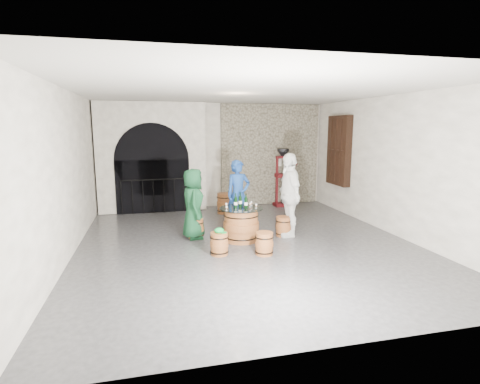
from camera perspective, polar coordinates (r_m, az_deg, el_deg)
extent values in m
plane|color=#303033|center=(8.16, 0.98, -7.78)|extent=(8.00, 8.00, 0.00)
plane|color=white|center=(11.72, -3.91, 5.56)|extent=(8.00, 0.00, 8.00)
plane|color=white|center=(4.12, 15.09, -2.67)|extent=(8.00, 0.00, 8.00)
plane|color=white|center=(7.73, -25.00, 2.47)|extent=(0.00, 8.00, 8.00)
plane|color=white|center=(9.33, 22.36, 3.76)|extent=(0.00, 8.00, 8.00)
plane|color=beige|center=(7.81, 1.05, 15.21)|extent=(8.00, 8.00, 0.00)
cube|color=gray|center=(12.09, 4.62, 5.68)|extent=(3.20, 0.12, 3.18)
cube|color=white|center=(11.31, -13.27, 5.17)|extent=(3.10, 0.50, 3.18)
cube|color=black|center=(11.14, -13.09, 0.83)|extent=(2.10, 0.03, 1.55)
cylinder|color=black|center=(11.05, -13.25, 4.81)|extent=(2.10, 0.03, 2.10)
cylinder|color=black|center=(11.05, -13.13, 1.83)|extent=(1.79, 0.04, 0.04)
cylinder|color=black|center=(11.15, -17.62, -0.85)|extent=(0.02, 0.02, 0.98)
cylinder|color=black|center=(11.14, -16.09, -0.79)|extent=(0.02, 0.02, 0.98)
cylinder|color=black|center=(11.13, -14.56, -0.73)|extent=(0.02, 0.02, 0.98)
cylinder|color=black|center=(11.12, -13.03, -0.67)|extent=(0.02, 0.02, 0.98)
cylinder|color=black|center=(11.13, -11.50, -0.61)|extent=(0.02, 0.02, 0.98)
cylinder|color=black|center=(11.14, -9.97, -0.55)|extent=(0.02, 0.02, 0.98)
cylinder|color=black|center=(11.16, -8.45, -0.48)|extent=(0.02, 0.02, 0.98)
cube|color=black|center=(11.29, 14.84, 6.11)|extent=(0.20, 1.10, 2.00)
cube|color=black|center=(11.27, 14.61, 6.12)|extent=(0.06, 0.88, 1.76)
cube|color=black|center=(11.28, 14.75, 6.12)|extent=(0.22, 0.92, 0.06)
cube|color=black|center=(11.03, 15.46, 6.01)|extent=(0.22, 0.06, 1.80)
cube|color=black|center=(11.28, 14.75, 6.12)|extent=(0.22, 0.06, 1.80)
cube|color=black|center=(11.54, 14.07, 6.22)|extent=(0.22, 0.06, 1.80)
cylinder|color=brown|center=(8.25, 0.17, -5.08)|extent=(0.73, 0.73, 0.69)
cylinder|color=brown|center=(8.25, 0.17, -5.08)|extent=(0.78, 0.78, 0.15)
torus|color=black|center=(8.31, 0.17, -6.65)|extent=(0.78, 0.78, 0.02)
torus|color=black|center=(8.19, 0.17, -3.48)|extent=(0.78, 0.78, 0.02)
cylinder|color=brown|center=(8.16, 0.17, -2.66)|extent=(0.75, 0.75, 0.02)
cylinder|color=black|center=(8.16, 0.17, -2.49)|extent=(0.95, 0.95, 0.01)
cylinder|color=brown|center=(8.52, -6.74, -5.57)|extent=(0.34, 0.34, 0.43)
cylinder|color=brown|center=(8.52, -6.74, -5.57)|extent=(0.36, 0.36, 0.09)
torus|color=black|center=(8.56, -6.72, -6.52)|extent=(0.37, 0.37, 0.02)
torus|color=black|center=(8.48, -6.76, -4.62)|extent=(0.37, 0.37, 0.02)
cylinder|color=brown|center=(8.46, -6.77, -4.10)|extent=(0.34, 0.34, 0.02)
cylinder|color=brown|center=(9.28, -0.26, -4.22)|extent=(0.34, 0.34, 0.43)
cylinder|color=brown|center=(9.28, -0.26, -4.22)|extent=(0.36, 0.36, 0.09)
torus|color=black|center=(9.32, -0.26, -5.09)|extent=(0.37, 0.37, 0.02)
torus|color=black|center=(9.25, -0.26, -3.34)|extent=(0.37, 0.37, 0.02)
cylinder|color=brown|center=(9.23, -0.26, -2.86)|extent=(0.34, 0.34, 0.02)
cylinder|color=brown|center=(8.68, 6.65, -5.29)|extent=(0.34, 0.34, 0.43)
cylinder|color=brown|center=(8.68, 6.65, -5.29)|extent=(0.36, 0.36, 0.09)
torus|color=black|center=(8.72, 6.63, -6.21)|extent=(0.37, 0.37, 0.02)
torus|color=black|center=(8.64, 6.67, -4.35)|extent=(0.37, 0.37, 0.02)
cylinder|color=brown|center=(8.62, 6.68, -3.84)|extent=(0.34, 0.34, 0.02)
cylinder|color=brown|center=(7.40, 3.71, -7.91)|extent=(0.34, 0.34, 0.43)
cylinder|color=brown|center=(7.40, 3.71, -7.91)|extent=(0.36, 0.36, 0.09)
torus|color=black|center=(7.45, 3.70, -8.98)|extent=(0.37, 0.37, 0.02)
torus|color=black|center=(7.36, 3.72, -6.83)|extent=(0.37, 0.37, 0.02)
cylinder|color=brown|center=(7.34, 3.73, -6.24)|extent=(0.34, 0.34, 0.02)
cylinder|color=brown|center=(7.39, -3.17, -7.94)|extent=(0.34, 0.34, 0.43)
cylinder|color=brown|center=(7.39, -3.17, -7.94)|extent=(0.36, 0.36, 0.09)
torus|color=black|center=(7.43, -3.16, -9.01)|extent=(0.37, 0.37, 0.02)
torus|color=black|center=(7.34, -3.19, -6.85)|extent=(0.37, 0.37, 0.02)
cylinder|color=brown|center=(7.32, -3.19, -6.26)|extent=(0.34, 0.34, 0.02)
ellipsoid|color=#0D9033|center=(7.31, -3.19, -5.87)|extent=(0.19, 0.19, 0.10)
cylinder|color=#0D9033|center=(7.31, -2.53, -6.20)|extent=(0.12, 0.12, 0.01)
imported|color=#113D21|center=(8.40, -7.13, -1.79)|extent=(0.54, 0.79, 1.57)
imported|color=navy|center=(9.14, -0.25, -0.40)|extent=(0.69, 0.53, 1.69)
imported|color=white|center=(8.57, 7.48, -0.44)|extent=(0.50, 1.13, 1.90)
cylinder|color=black|center=(8.13, -0.65, -1.68)|extent=(0.07, 0.07, 0.22)
cylinder|color=white|center=(8.13, -0.65, -1.75)|extent=(0.08, 0.08, 0.06)
cone|color=black|center=(8.10, -0.66, -0.82)|extent=(0.07, 0.07, 0.05)
cylinder|color=black|center=(8.09, -0.66, -0.43)|extent=(0.03, 0.03, 0.07)
cylinder|color=black|center=(8.10, 0.92, -1.72)|extent=(0.07, 0.07, 0.22)
cylinder|color=white|center=(8.10, 0.92, -1.79)|extent=(0.08, 0.08, 0.06)
cone|color=black|center=(8.08, 0.92, -0.85)|extent=(0.07, 0.07, 0.05)
cylinder|color=black|center=(8.07, 0.92, -0.47)|extent=(0.03, 0.03, 0.07)
cylinder|color=black|center=(8.26, 0.03, -1.50)|extent=(0.07, 0.07, 0.22)
cylinder|color=white|center=(8.26, 0.03, -1.57)|extent=(0.08, 0.08, 0.06)
cone|color=black|center=(8.23, 0.03, -0.64)|extent=(0.07, 0.07, 0.05)
cylinder|color=black|center=(8.22, 0.03, -0.27)|extent=(0.03, 0.03, 0.07)
cylinder|color=brown|center=(10.87, -2.41, -1.77)|extent=(0.40, 0.40, 0.57)
cylinder|color=brown|center=(10.87, -2.41, -1.77)|extent=(0.43, 0.43, 0.13)
torus|color=black|center=(10.91, -2.40, -2.76)|extent=(0.44, 0.44, 0.02)
torus|color=black|center=(10.83, -2.41, -0.76)|extent=(0.44, 0.44, 0.02)
cylinder|color=brown|center=(10.81, -2.42, -0.24)|extent=(0.41, 0.41, 0.02)
cube|color=#540E12|center=(11.99, 6.43, -1.87)|extent=(0.52, 0.43, 0.10)
cube|color=#540E12|center=(11.84, 6.51, 2.53)|extent=(0.46, 0.31, 0.11)
cube|color=#540E12|center=(11.78, 6.57, 5.30)|extent=(0.46, 0.14, 0.07)
cylinder|color=black|center=(11.90, 6.47, 0.61)|extent=(0.05, 0.05, 0.96)
cylinder|color=black|center=(11.77, 6.59, 6.37)|extent=(0.36, 0.36, 0.09)
cone|color=black|center=(11.78, 6.58, 5.81)|extent=(0.36, 0.36, 0.19)
cube|color=#540E12|center=(11.79, 5.64, 1.72)|extent=(0.07, 0.07, 1.53)
cube|color=#540E12|center=(11.94, 7.34, 1.79)|extent=(0.07, 0.07, 1.53)
cylinder|color=#540E12|center=(11.90, 7.88, 3.60)|extent=(0.41, 0.05, 0.30)
cube|color=silver|center=(12.12, 5.85, 4.49)|extent=(0.18, 0.10, 0.22)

